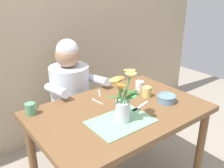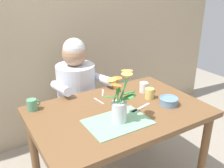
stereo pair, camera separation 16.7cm
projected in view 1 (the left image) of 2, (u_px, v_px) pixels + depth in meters
The scene contains 12 objects.
wood_panel_backdrop at pixel (49, 18), 2.30m from camera, with size 4.00×0.10×2.50m, color tan.
dining_table at pixel (119, 121), 1.76m from camera, with size 1.20×0.80×0.74m.
seated_person at pixel (71, 102), 2.21m from camera, with size 0.45×0.47×1.14m.
striped_placemat at pixel (121, 121), 1.57m from camera, with size 0.40×0.28×0.01m, color #7AB289.
flower_vase at pixel (123, 99), 1.52m from camera, with size 0.21×0.20×0.34m.
ceramic_bowl at pixel (167, 98), 1.82m from camera, with size 0.14×0.14×0.06m.
dinner_knife at pixel (141, 106), 1.76m from camera, with size 0.19×0.02×0.01m, color silver.
ceramic_mug at pixel (147, 92), 1.90m from camera, with size 0.09×0.07×0.08m.
coffee_cup at pixel (140, 86), 2.01m from camera, with size 0.09×0.07×0.08m.
tea_cup at pixel (31, 109), 1.64m from camera, with size 0.09×0.07×0.08m.
spoon_0 at pixel (96, 101), 1.84m from camera, with size 0.03×0.12×0.01m.
spoon_1 at pixel (99, 92), 1.98m from camera, with size 0.08×0.11×0.01m.
Camera 1 is at (-0.97, -1.18, 1.56)m, focal length 39.65 mm.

